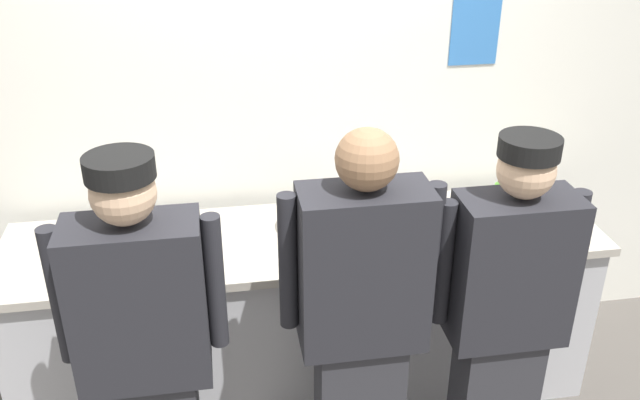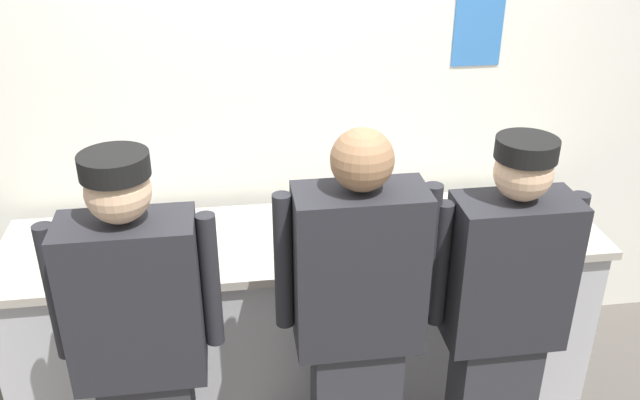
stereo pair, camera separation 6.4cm
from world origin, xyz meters
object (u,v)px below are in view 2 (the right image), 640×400
object	(u,v)px
chef_far_right	(502,318)
plate_stack_front	(169,242)
chef_center	(357,324)
mixing_bowl_steel	(319,218)
squeeze_bottle_primary	(501,198)
chefs_knife	(100,238)
chef_near_left	(142,350)
ramekin_orange_sauce	(505,234)
sheet_tray	(404,225)
ramekin_red_sauce	(496,220)

from	to	relation	value
chef_far_right	plate_stack_front	size ratio (longest dim) A/B	8.12
chef_center	mixing_bowl_steel	size ratio (longest dim) A/B	4.92
chef_far_right	squeeze_bottle_primary	distance (m)	0.85
chefs_knife	chef_far_right	bearing A→B (deg)	-26.19
mixing_bowl_steel	chefs_knife	xyz separation A→B (m)	(-1.03, 0.06, -0.06)
chef_near_left	ramekin_orange_sauce	xyz separation A→B (m)	(1.61, 0.58, 0.03)
chef_far_right	ramekin_orange_sauce	distance (m)	0.60
chef_near_left	mixing_bowl_steel	xyz separation A→B (m)	(0.77, 0.78, 0.07)
sheet_tray	ramekin_red_sauce	bearing A→B (deg)	-5.18
chef_near_left	plate_stack_front	world-z (taller)	chef_near_left
chef_near_left	chef_far_right	xyz separation A→B (m)	(1.39, 0.03, -0.02)
chef_near_left	sheet_tray	world-z (taller)	chef_near_left
chef_far_right	mixing_bowl_steel	xyz separation A→B (m)	(-0.63, 0.75, 0.09)
chef_near_left	ramekin_orange_sauce	bearing A→B (deg)	19.82
chefs_knife	mixing_bowl_steel	bearing A→B (deg)	-3.56
chef_near_left	ramekin_red_sauce	bearing A→B (deg)	23.78
chef_center	mixing_bowl_steel	xyz separation A→B (m)	(-0.04, 0.74, 0.07)
chef_far_right	plate_stack_front	world-z (taller)	chef_far_right
chef_near_left	chef_far_right	world-z (taller)	chef_near_left
chefs_knife	chef_center	bearing A→B (deg)	-36.95
chefs_knife	ramekin_red_sauce	bearing A→B (deg)	-3.86
mixing_bowl_steel	ramekin_orange_sauce	xyz separation A→B (m)	(0.85, -0.20, -0.04)
chef_far_right	ramekin_orange_sauce	xyz separation A→B (m)	(0.22, 0.55, 0.05)
chef_far_right	chefs_knife	bearing A→B (deg)	153.81
chef_far_right	chefs_knife	distance (m)	1.84
mixing_bowl_steel	ramekin_red_sauce	xyz separation A→B (m)	(0.86, -0.06, -0.04)
plate_stack_front	squeeze_bottle_primary	distance (m)	1.62
chef_near_left	sheet_tray	xyz separation A→B (m)	(1.17, 0.76, 0.02)
chef_near_left	sheet_tray	bearing A→B (deg)	32.81
mixing_bowl_steel	sheet_tray	world-z (taller)	mixing_bowl_steel
chef_center	ramekin_red_sauce	size ratio (longest dim) A/B	18.84
sheet_tray	squeeze_bottle_primary	distance (m)	0.52
chef_far_right	squeeze_bottle_primary	xyz separation A→B (m)	(0.29, 0.79, 0.12)
chef_near_left	chef_center	bearing A→B (deg)	2.66
mixing_bowl_steel	ramekin_orange_sauce	bearing A→B (deg)	-13.15
mixing_bowl_steel	squeeze_bottle_primary	distance (m)	0.92
chef_near_left	ramekin_red_sauce	distance (m)	1.78
plate_stack_front	ramekin_red_sauce	xyz separation A→B (m)	(1.56, 0.00, -0.01)
chef_near_left	chef_center	world-z (taller)	chef_center
chef_far_right	chefs_knife	xyz separation A→B (m)	(-1.65, 0.81, 0.03)
chef_center	plate_stack_front	world-z (taller)	chef_center
ramekin_red_sauce	ramekin_orange_sauce	world-z (taller)	ramekin_orange_sauce
squeeze_bottle_primary	sheet_tray	bearing A→B (deg)	-172.80
chef_center	chef_far_right	world-z (taller)	chef_center
ramekin_orange_sauce	sheet_tray	bearing A→B (deg)	158.21
mixing_bowl_steel	squeeze_bottle_primary	size ratio (longest dim) A/B	1.82
chef_near_left	chefs_knife	bearing A→B (deg)	107.26
mixing_bowl_steel	ramekin_orange_sauce	size ratio (longest dim) A/B	3.28
chef_near_left	mixing_bowl_steel	bearing A→B (deg)	45.49
squeeze_bottle_primary	chef_near_left	bearing A→B (deg)	-153.98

